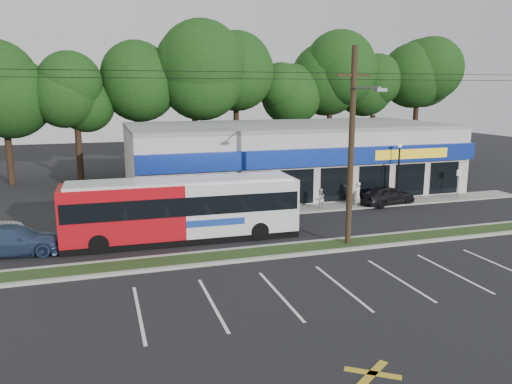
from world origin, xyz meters
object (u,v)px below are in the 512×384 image
object	(u,v)px
sign_post	(459,179)
car_blue	(13,240)
pedestrian_b	(320,199)
utility_pole	(349,141)
lamp_post	(399,166)
metrobus	(183,208)
car_dark	(387,195)
pedestrian_a	(357,195)

from	to	relation	value
sign_post	car_blue	xyz separation A→B (m)	(-29.29, -3.93, -0.84)
car_blue	pedestrian_b	world-z (taller)	pedestrian_b
utility_pole	lamp_post	size ratio (longest dim) A/B	11.76
lamp_post	metrobus	world-z (taller)	lamp_post
car_dark	pedestrian_a	world-z (taller)	pedestrian_a
car_dark	pedestrian_b	xyz separation A→B (m)	(-5.12, 0.00, 0.04)
sign_post	metrobus	bearing A→B (deg)	-169.01
utility_pole	car_dark	world-z (taller)	utility_pole
utility_pole	sign_post	world-z (taller)	utility_pole
metrobus	pedestrian_b	distance (m)	10.68
car_dark	pedestrian_a	size ratio (longest dim) A/B	2.32
car_blue	car_dark	bearing A→B (deg)	-72.88
utility_pole	metrobus	distance (m)	9.33
car_blue	sign_post	bearing A→B (deg)	-74.64
lamp_post	pedestrian_b	distance (m)	6.43
sign_post	pedestrian_a	size ratio (longest dim) A/B	1.25
car_dark	car_blue	distance (m)	23.60
lamp_post	car_dark	bearing A→B (deg)	-163.41
lamp_post	pedestrian_b	size ratio (longest dim) A/B	2.87
utility_pole	lamp_post	xyz separation A→B (m)	(8.17, 7.87, -2.74)
sign_post	pedestrian_a	distance (m)	8.38
sign_post	car_blue	bearing A→B (deg)	-172.36
metrobus	car_dark	size ratio (longest dim) A/B	3.01
lamp_post	metrobus	size ratio (longest dim) A/B	0.34
metrobus	pedestrian_b	xyz separation A→B (m)	(9.85, 4.00, -1.02)
car_dark	pedestrian_a	xyz separation A→B (m)	(-2.35, 0.00, 0.19)
car_dark	car_blue	xyz separation A→B (m)	(-23.28, -3.85, 0.01)
utility_pole	lamp_post	distance (m)	11.67
metrobus	pedestrian_a	xyz separation A→B (m)	(12.62, 4.00, -0.87)
car_blue	metrobus	bearing A→B (deg)	-83.29
utility_pole	car_dark	distance (m)	11.44
utility_pole	metrobus	size ratio (longest dim) A/B	4.03
lamp_post	pedestrian_a	distance (m)	3.81
pedestrian_a	car_blue	bearing A→B (deg)	-10.65
metrobus	car_blue	distance (m)	8.38
pedestrian_a	lamp_post	bearing A→B (deg)	164.02
sign_post	car_dark	world-z (taller)	sign_post
utility_pole	pedestrian_a	distance (m)	10.05
sign_post	pedestrian_b	distance (m)	11.15
utility_pole	car_blue	xyz separation A→B (m)	(-16.12, 3.72, -4.70)
car_blue	pedestrian_b	bearing A→B (deg)	-70.30
lamp_post	car_dark	world-z (taller)	lamp_post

